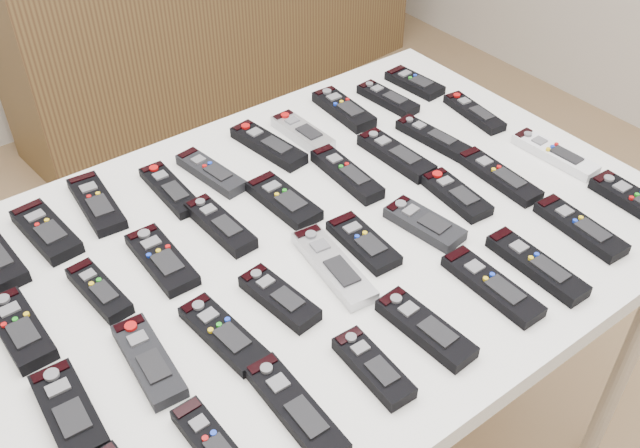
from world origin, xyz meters
TOP-DOWN VIEW (x-y plane):
  - table at (-0.02, 0.07)m, footprint 1.25×0.88m
  - remote_1 at (-0.41, 0.36)m, footprint 0.08×0.17m
  - remote_2 at (-0.31, 0.38)m, footprint 0.07×0.18m
  - remote_3 at (-0.18, 0.34)m, footprint 0.05×0.17m
  - remote_4 at (-0.09, 0.34)m, footprint 0.07×0.17m
  - remote_5 at (0.06, 0.35)m, footprint 0.08×0.19m
  - remote_6 at (0.14, 0.34)m, footprint 0.06×0.16m
  - remote_7 at (0.27, 0.37)m, footprint 0.06×0.17m
  - remote_8 at (0.38, 0.34)m, footprint 0.06×0.16m
  - remote_9 at (0.48, 0.36)m, footprint 0.07×0.15m
  - remote_10 at (-0.53, 0.16)m, footprint 0.06×0.17m
  - remote_11 at (-0.40, 0.17)m, footprint 0.06×0.15m
  - remote_12 at (-0.28, 0.17)m, footprint 0.06×0.17m
  - remote_13 at (-0.16, 0.19)m, footprint 0.06×0.17m
  - remote_14 at (-0.02, 0.18)m, footprint 0.07×0.17m
  - remote_15 at (0.12, 0.17)m, footprint 0.05×0.19m
  - remote_16 at (0.25, 0.16)m, footprint 0.06×0.18m
  - remote_17 at (0.35, 0.17)m, footprint 0.06×0.18m
  - remote_18 at (0.50, 0.18)m, footprint 0.06×0.17m
  - remote_19 at (-0.53, -0.03)m, footprint 0.07×0.17m
  - remote_20 at (-0.40, -0.01)m, footprint 0.07×0.17m
  - remote_21 at (-0.28, -0.03)m, footprint 0.07×0.17m
  - remote_22 at (-0.17, -0.03)m, footprint 0.07×0.15m
  - remote_23 at (-0.06, -0.02)m, footprint 0.08×0.21m
  - remote_24 at (0.02, -0.00)m, footprint 0.06×0.15m
  - remote_25 at (0.14, -0.03)m, footprint 0.08×0.16m
  - remote_26 at (0.25, -0.00)m, footprint 0.07×0.16m
  - remote_27 at (0.36, -0.01)m, footprint 0.06×0.19m
  - remote_28 at (0.51, -0.03)m, footprint 0.05×0.19m
  - remote_30 at (-0.39, -0.19)m, footprint 0.05×0.16m
  - remote_31 at (-0.27, -0.21)m, footprint 0.05×0.19m
  - remote_32 at (-0.14, -0.22)m, footprint 0.05×0.15m
  - remote_33 at (-0.03, -0.21)m, footprint 0.06×0.17m
  - remote_34 at (0.12, -0.21)m, footprint 0.05×0.19m
  - remote_35 at (0.22, -0.22)m, footprint 0.05×0.19m
  - remote_36 at (0.36, -0.21)m, footprint 0.06×0.18m
  - remote_37 at (0.50, -0.23)m, footprint 0.06×0.19m

SIDE VIEW (x-z plane):
  - table at x=-0.02m, z-range 0.33..1.11m
  - remote_3 at x=-0.18m, z-range 0.78..0.80m
  - remote_18 at x=0.50m, z-range 0.78..0.80m
  - remote_24 at x=0.02m, z-range 0.78..0.80m
  - remote_9 at x=0.48m, z-range 0.78..0.80m
  - remote_2 at x=-0.31m, z-range 0.78..0.80m
  - remote_8 at x=0.38m, z-range 0.78..0.80m
  - remote_12 at x=-0.28m, z-range 0.78..0.80m
  - remote_27 at x=0.36m, z-range 0.78..0.80m
  - remote_21 at x=-0.28m, z-range 0.78..0.80m
  - remote_23 at x=-0.06m, z-range 0.78..0.80m
  - remote_26 at x=0.25m, z-range 0.78..0.80m
  - remote_31 at x=-0.27m, z-range 0.78..0.80m
  - remote_28 at x=0.51m, z-range 0.78..0.80m
  - remote_17 at x=0.35m, z-range 0.78..0.80m
  - remote_4 at x=-0.09m, z-range 0.78..0.80m
  - remote_34 at x=0.12m, z-range 0.78..0.80m
  - remote_11 at x=-0.40m, z-range 0.78..0.80m
  - remote_20 at x=-0.40m, z-range 0.78..0.80m
  - remote_36 at x=0.36m, z-range 0.78..0.80m
  - remote_14 at x=-0.02m, z-range 0.78..0.80m
  - remote_30 at x=-0.39m, z-range 0.78..0.80m
  - remote_25 at x=0.14m, z-range 0.78..0.80m
  - remote_5 at x=0.06m, z-range 0.78..0.80m
  - remote_1 at x=-0.41m, z-range 0.78..0.80m
  - remote_7 at x=0.27m, z-range 0.78..0.80m
  - remote_6 at x=0.14m, z-range 0.78..0.80m
  - remote_37 at x=0.50m, z-range 0.78..0.80m
  - remote_35 at x=0.22m, z-range 0.78..0.80m
  - remote_33 at x=-0.03m, z-range 0.78..0.80m
  - remote_10 at x=-0.53m, z-range 0.78..0.80m
  - remote_16 at x=0.25m, z-range 0.78..0.80m
  - remote_32 at x=-0.14m, z-range 0.78..0.80m
  - remote_22 at x=-0.17m, z-range 0.78..0.80m
  - remote_13 at x=-0.16m, z-range 0.78..0.80m
  - remote_15 at x=0.12m, z-range 0.78..0.80m
  - remote_19 at x=-0.53m, z-range 0.78..0.80m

